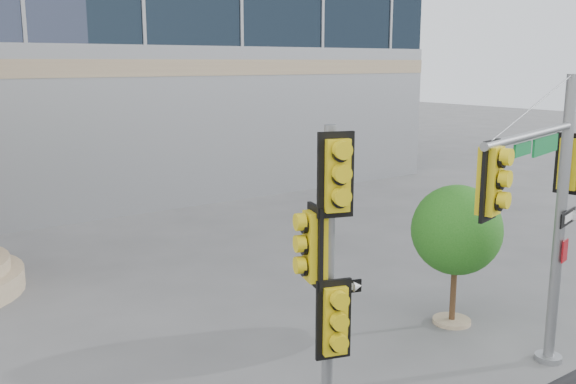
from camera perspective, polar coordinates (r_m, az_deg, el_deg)
ground at (r=11.94m, az=8.14°, el=-15.59°), size 120.00×120.00×0.00m
main_signal_pole at (r=11.30m, az=21.93°, el=-0.48°), size 3.97×1.37×5.21m
secondary_signal_pole at (r=8.83m, az=3.58°, el=-6.42°), size 0.79×0.74×4.60m
street_tree at (r=13.67m, az=14.79°, el=-3.57°), size 1.90×1.86×2.96m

